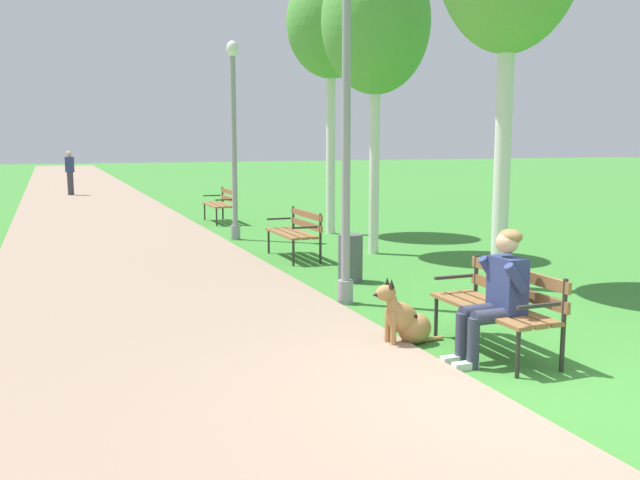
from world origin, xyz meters
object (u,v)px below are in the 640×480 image
person_seated_on_near_bench (497,291)px  litter_bin (350,258)px  dog_shepherd (406,320)px  birch_tree_third (376,23)px  birch_tree_fourth (331,25)px  park_bench_mid (296,229)px  park_bench_near (500,301)px  lamp_post_near (346,125)px  lamp_post_mid (234,138)px  pedestrian_distant (70,173)px  park_bench_far (222,202)px

person_seated_on_near_bench → litter_bin: bearing=86.6°
dog_shepherd → birch_tree_third: bearing=67.7°
person_seated_on_near_bench → birch_tree_fourth: birch_tree_fourth is taller
park_bench_mid → person_seated_on_near_bench: person_seated_on_near_bench is taller
park_bench_near → dog_shepherd: (-0.74, 0.55, -0.25)m
person_seated_on_near_bench → lamp_post_near: (-0.38, 2.67, 1.56)m
person_seated_on_near_bench → birch_tree_fourth: (1.94, 8.90, 3.81)m
park_bench_near → lamp_post_mid: bearing=93.1°
birch_tree_fourth → pedestrian_distant: size_ratio=3.46×
lamp_post_near → pedestrian_distant: size_ratio=2.63×
lamp_post_near → birch_tree_fourth: (2.33, 6.23, 2.25)m
dog_shepherd → birch_tree_fourth: birch_tree_fourth is taller
lamp_post_mid → park_bench_mid: bearing=-81.0°
park_bench_near → park_bench_far: size_ratio=1.00×
park_bench_near → lamp_post_near: lamp_post_near is taller
lamp_post_near → birch_tree_third: size_ratio=0.81×
birch_tree_fourth → lamp_post_mid: bearing=-176.1°
person_seated_on_near_bench → birch_tree_third: size_ratio=0.23×
birch_tree_fourth → pedestrian_distant: bearing=111.1°
park_bench_mid → lamp_post_near: size_ratio=0.35×
park_bench_mid → birch_tree_fourth: birch_tree_fourth is taller
park_bench_near → lamp_post_mid: size_ratio=0.37×
birch_tree_third → dog_shepherd: bearing=-112.3°
litter_bin → birch_tree_fourth: bearing=71.1°
park_bench_near → birch_tree_third: birch_tree_third is taller
dog_shepherd → lamp_post_near: lamp_post_near is taller
park_bench_far → lamp_post_mid: (-0.44, -3.06, 1.58)m
park_bench_mid → dog_shepherd: park_bench_mid is taller
dog_shepherd → lamp_post_mid: 8.18m
park_bench_mid → dog_shepherd: size_ratio=1.80×
litter_bin → park_bench_mid: bearing=91.8°
person_seated_on_near_bench → lamp_post_mid: lamp_post_mid is taller
park_bench_near → lamp_post_near: 3.04m
park_bench_mid → person_seated_on_near_bench: (-0.16, -6.10, 0.17)m
park_bench_near → lamp_post_near: size_ratio=0.35×
dog_shepherd → pedestrian_distant: 21.34m
dog_shepherd → litter_bin: 3.22m
person_seated_on_near_bench → birch_tree_fourth: size_ratio=0.22×
park_bench_far → lamp_post_near: 9.32m
lamp_post_mid → birch_tree_fourth: birch_tree_fourth is taller
park_bench_near → park_bench_far: bearing=90.1°
park_bench_mid → pedestrian_distant: (-3.26, 15.86, 0.33)m
park_bench_mid → birch_tree_third: (1.49, -0.02, 3.57)m
park_bench_near → park_bench_far: (-0.02, 11.57, 0.00)m
lamp_post_near → person_seated_on_near_bench: bearing=-81.8°
park_bench_near → pedestrian_distant: pedestrian_distant is taller
litter_bin → dog_shepherd: bearing=-103.7°
lamp_post_mid → dog_shepherd: bearing=-92.0°
birch_tree_fourth → pedestrian_distant: birch_tree_fourth is taller
birch_tree_third → birch_tree_fourth: 2.86m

